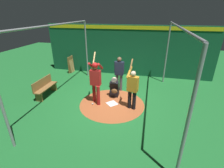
% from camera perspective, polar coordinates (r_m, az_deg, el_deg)
% --- Properties ---
extents(ground_plane, '(26.16, 26.16, 0.00)m').
position_cam_1_polar(ground_plane, '(7.23, 0.00, -6.90)').
color(ground_plane, '#1E6B2D').
extents(dirt_circle, '(2.82, 2.82, 0.01)m').
position_cam_1_polar(dirt_circle, '(7.23, 0.00, -6.88)').
color(dirt_circle, '#AD562D').
rests_on(dirt_circle, ground).
extents(home_plate, '(0.59, 0.59, 0.01)m').
position_cam_1_polar(home_plate, '(7.22, 0.00, -6.82)').
color(home_plate, white).
rests_on(home_plate, dirt_circle).
extents(batter, '(0.68, 0.49, 2.18)m').
position_cam_1_polar(batter, '(6.85, -5.77, 1.76)').
color(batter, maroon).
rests_on(batter, ground).
extents(catcher, '(0.58, 0.40, 0.97)m').
position_cam_1_polar(catcher, '(7.69, 0.83, -1.66)').
color(catcher, black).
rests_on(catcher, ground).
extents(umpire, '(0.22, 0.49, 1.73)m').
position_cam_1_polar(umpire, '(8.08, 2.51, 4.18)').
color(umpire, '#4C4C51').
rests_on(umpire, ground).
extents(visitor, '(0.62, 0.51, 2.02)m').
position_cam_1_polar(visitor, '(6.52, 7.15, -1.21)').
color(visitor, black).
rests_on(visitor, ground).
extents(back_wall, '(0.23, 10.16, 3.03)m').
position_cam_1_polar(back_wall, '(10.25, 5.07, 11.55)').
color(back_wall, '#145133').
rests_on(back_wall, ground).
extents(cage_frame, '(6.24, 4.67, 3.27)m').
position_cam_1_polar(cage_frame, '(6.37, 0.00, 11.19)').
color(cage_frame, gray).
rests_on(cage_frame, ground).
extents(bat_rack, '(1.06, 0.19, 1.05)m').
position_cam_1_polar(bat_rack, '(11.36, -13.68, 6.78)').
color(bat_rack, olive).
rests_on(bat_rack, ground).
extents(bench, '(1.42, 0.36, 0.85)m').
position_cam_1_polar(bench, '(8.36, -22.35, -1.03)').
color(bench, olive).
rests_on(bench, ground).
extents(baseball_0, '(0.07, 0.07, 0.07)m').
position_cam_1_polar(baseball_0, '(7.19, -6.79, -6.88)').
color(baseball_0, white).
rests_on(baseball_0, dirt_circle).
extents(baseball_1, '(0.07, 0.07, 0.07)m').
position_cam_1_polar(baseball_1, '(7.83, 6.06, -4.12)').
color(baseball_1, white).
rests_on(baseball_1, dirt_circle).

